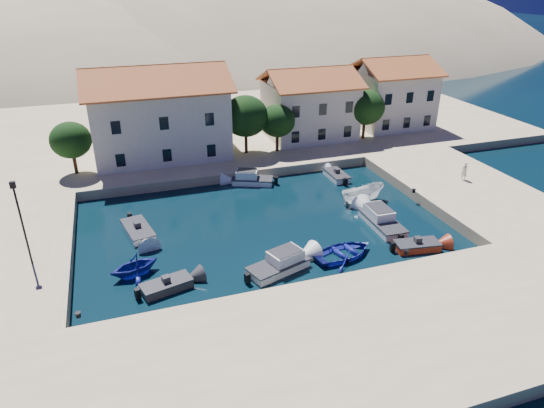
{
  "coord_description": "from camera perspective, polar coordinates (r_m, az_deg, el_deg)",
  "views": [
    {
      "loc": [
        -10.76,
        -24.54,
        19.39
      ],
      "look_at": [
        0.8,
        9.84,
        2.0
      ],
      "focal_mm": 32.0,
      "sensor_mm": 36.0,
      "label": 1
    }
  ],
  "objects": [
    {
      "name": "trees",
      "position": [
        54.27,
        -1.56,
        10.05
      ],
      "size": [
        37.3,
        5.3,
        6.45
      ],
      "color": "#382314",
      "rests_on": "quay_north"
    },
    {
      "name": "building_mid",
      "position": [
        59.88,
        4.42,
        11.85
      ],
      "size": [
        10.5,
        8.4,
        8.3
      ],
      "color": "beige",
      "rests_on": "quay_north"
    },
    {
      "name": "bollards",
      "position": [
        36.38,
        6.02,
        -4.63
      ],
      "size": [
        29.36,
        9.56,
        0.3
      ],
      "color": "black",
      "rests_on": "ground"
    },
    {
      "name": "building_right",
      "position": [
        66.16,
        13.96,
        12.73
      ],
      "size": [
        9.45,
        8.4,
        8.8
      ],
      "color": "beige",
      "rests_on": "quay_north"
    },
    {
      "name": "pedestrian",
      "position": [
        50.86,
        21.68,
        3.62
      ],
      "size": [
        0.69,
        0.48,
        1.8
      ],
      "primitive_type": "imported",
      "rotation": [
        0.0,
        0.0,
        3.07
      ],
      "color": "silver",
      "rests_on": "quay_east"
    },
    {
      "name": "rowboat_west",
      "position": [
        36.08,
        -15.77,
        -7.99
      ],
      "size": [
        4.2,
        3.9,
        1.82
      ],
      "primitive_type": "imported",
      "rotation": [
        0.0,
        0.0,
        -1.26
      ],
      "color": "navy",
      "rests_on": "ground"
    },
    {
      "name": "motorboat_red_se",
      "position": [
        39.21,
        16.69,
        -4.73
      ],
      "size": [
        3.62,
        2.01,
        1.25
      ],
      "rotation": [
        0.0,
        0.0,
        -0.14
      ],
      "color": "maroon",
      "rests_on": "ground"
    },
    {
      "name": "building_left",
      "position": [
        54.44,
        -13.21,
        10.64
      ],
      "size": [
        14.7,
        9.45,
        9.7
      ],
      "color": "beige",
      "rests_on": "quay_north"
    },
    {
      "name": "boat_east",
      "position": [
        46.09,
        10.52,
        0.27
      ],
      "size": [
        4.62,
        2.12,
        1.73
      ],
      "primitive_type": "imported",
      "rotation": [
        0.0,
        0.0,
        1.67
      ],
      "color": "white",
      "rests_on": "ground"
    },
    {
      "name": "motorboat_grey_sw",
      "position": [
        33.87,
        -12.29,
        -9.37
      ],
      "size": [
        3.67,
        2.3,
        1.25
      ],
      "rotation": [
        0.0,
        0.0,
        0.25
      ],
      "color": "#2E2E33",
      "rests_on": "ground"
    },
    {
      "name": "motorboat_white_ne",
      "position": [
        50.89,
        7.61,
        3.34
      ],
      "size": [
        1.66,
        3.5,
        1.25
      ],
      "rotation": [
        0.0,
        0.0,
        1.57
      ],
      "color": "white",
      "rests_on": "ground"
    },
    {
      "name": "quay_west",
      "position": [
        40.22,
        -28.04,
        -5.73
      ],
      "size": [
        8.0,
        20.0,
        1.0
      ],
      "primitive_type": "cube",
      "color": "tan",
      "rests_on": "ground"
    },
    {
      "name": "motorboat_white_west",
      "position": [
        41.2,
        -15.49,
        -3.02
      ],
      "size": [
        2.64,
        4.48,
        1.25
      ],
      "rotation": [
        0.0,
        0.0,
        -1.38
      ],
      "color": "white",
      "rests_on": "ground"
    },
    {
      "name": "rowboat_south",
      "position": [
        37.2,
        8.41,
        -6.11
      ],
      "size": [
        5.51,
        4.43,
        1.01
      ],
      "primitive_type": "imported",
      "rotation": [
        0.0,
        0.0,
        1.78
      ],
      "color": "navy",
      "rests_on": "ground"
    },
    {
      "name": "quay_south",
      "position": [
        28.57,
        9.0,
        -16.16
      ],
      "size": [
        52.0,
        12.0,
        1.0
      ],
      "primitive_type": "cube",
      "color": "tan",
      "rests_on": "ground"
    },
    {
      "name": "ground",
      "position": [
        33.07,
        4.2,
        -10.36
      ],
      "size": [
        400.0,
        400.0,
        0.0
      ],
      "primitive_type": "plane",
      "color": "black",
      "rests_on": "ground"
    },
    {
      "name": "cabin_cruiser_south",
      "position": [
        34.93,
        0.74,
        -7.17
      ],
      "size": [
        4.95,
        3.3,
        1.6
      ],
      "rotation": [
        0.0,
        0.0,
        0.32
      ],
      "color": "white",
      "rests_on": "ground"
    },
    {
      "name": "quay_north",
      "position": [
        66.56,
        -6.84,
        8.94
      ],
      "size": [
        80.0,
        36.0,
        1.0
      ],
      "primitive_type": "cube",
      "color": "tan",
      "rests_on": "ground"
    },
    {
      "name": "cabin_cruiser_east",
      "position": [
        41.82,
        12.86,
        -1.97
      ],
      "size": [
        2.21,
        5.17,
        1.6
      ],
      "rotation": [
        0.0,
        0.0,
        1.54
      ],
      "color": "white",
      "rests_on": "ground"
    },
    {
      "name": "lamppost",
      "position": [
        36.31,
        -27.49,
        -1.25
      ],
      "size": [
        0.35,
        0.25,
        6.22
      ],
      "color": "black",
      "rests_on": "quay_west"
    },
    {
      "name": "cabin_cruiser_north",
      "position": [
        49.1,
        -2.31,
        2.93
      ],
      "size": [
        4.43,
        3.19,
        1.6
      ],
      "rotation": [
        0.0,
        0.0,
        2.74
      ],
      "color": "white",
      "rests_on": "ground"
    },
    {
      "name": "hills",
      "position": [
        157.38,
        -6.45,
        9.67
      ],
      "size": [
        254.0,
        176.0,
        99.0
      ],
      "color": "tan",
      "rests_on": "ground"
    },
    {
      "name": "quay_east",
      "position": [
        50.27,
        21.76,
        1.62
      ],
      "size": [
        11.0,
        20.0,
        1.0
      ],
      "primitive_type": "cube",
      "color": "tan",
      "rests_on": "ground"
    }
  ]
}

